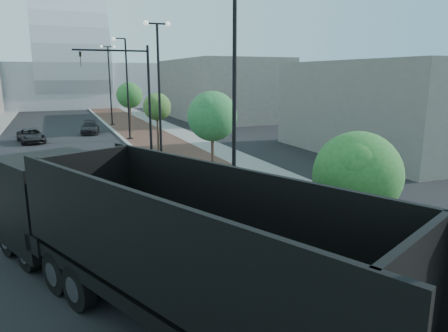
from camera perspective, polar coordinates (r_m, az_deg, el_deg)
name	(u,v)px	position (r m, az deg, el deg)	size (l,w,h in m)	color
sidewalk	(147,130)	(46.02, -10.58, 4.91)	(7.00, 140.00, 0.12)	#4C2D23
concrete_strip	(171,129)	(46.65, -7.33, 5.13)	(2.40, 140.00, 0.13)	slate
curb	(114,132)	(45.44, -14.91, 4.62)	(0.30, 140.00, 0.14)	gray
dump_truck	(107,233)	(12.24, -15.89, -8.93)	(8.26, 13.89, 3.88)	black
white_sedan	(93,218)	(16.07, -17.62, -6.91)	(1.75, 5.00, 1.65)	white
dark_car_mid	(31,136)	(41.08, -25.11, 3.80)	(2.00, 4.34, 1.21)	black
dark_car_far	(90,128)	(45.12, -18.03, 5.07)	(1.72, 4.22, 1.22)	black
pedestrian	(385,219)	(16.10, 21.36, -6.82)	(0.67, 0.44, 1.83)	black
streetlight_1	(232,119)	(16.08, 1.05, 6.58)	(1.44, 0.56, 9.21)	black
streetlight_2	(159,93)	(27.47, -8.93, 9.91)	(1.72, 0.56, 9.28)	black
streetlight_3	(127,93)	(39.22, -13.32, 9.78)	(1.44, 0.56, 9.21)	black
streetlight_4	(110,85)	(51.09, -15.49, 10.77)	(1.72, 0.56, 9.28)	black
traffic_mast	(136,89)	(30.20, -12.01, 10.33)	(5.09, 0.20, 8.00)	black
tree_0	(358,175)	(11.82, 18.01, -1.24)	(2.44, 2.41, 4.54)	#382619
tree_1	(213,116)	(21.19, -1.53, 6.87)	(2.57, 2.55, 5.21)	#382619
tree_2	(157,107)	(32.66, -9.18, 8.09)	(2.23, 2.15, 4.65)	#382619
tree_3	(130,95)	(44.38, -12.88, 9.51)	(2.67, 2.67, 5.24)	#382619
convention_center	(70,74)	(89.74, -20.49, 11.78)	(50.00, 30.00, 50.00)	#A6A9B0
commercial_block_ne	(219,89)	(58.92, -0.70, 10.60)	(12.00, 22.00, 8.00)	#605D56
commercial_block_e	(388,108)	(34.44, 21.72, 7.49)	(10.00, 16.00, 7.00)	#5F5C56
utility_cover_1	(298,231)	(16.25, 10.14, -8.90)	(0.50, 0.50, 0.02)	black
utility_cover_2	(202,171)	(25.76, -3.09, -0.67)	(0.50, 0.50, 0.02)	black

